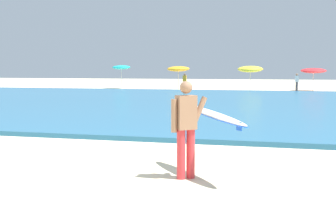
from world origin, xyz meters
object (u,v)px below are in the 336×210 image
object	(u,v)px
beach_umbrella_3	(313,71)
surfer_with_board	(199,120)
beach_umbrella_0	(121,67)
beach_umbrella_1	(178,69)
beachgoer_near_row_mid	(185,81)
beachgoer_near_row_left	(297,82)
beach_umbrella_2	(250,69)

from	to	relation	value
beach_umbrella_3	surfer_with_board	bearing A→B (deg)	-95.76
beach_umbrella_0	beach_umbrella_1	bearing A→B (deg)	-13.50
beachgoer_near_row_mid	beach_umbrella_0	bearing A→B (deg)	156.22
beach_umbrella_0	beachgoer_near_row_left	xyz separation A→B (m)	(16.92, -2.69, -1.27)
beach_umbrella_1	beach_umbrella_3	distance (m)	12.16
beach_umbrella_2	beach_umbrella_3	world-z (taller)	beach_umbrella_2
beachgoer_near_row_left	beach_umbrella_0	bearing A→B (deg)	170.97
beachgoer_near_row_left	beach_umbrella_3	bearing A→B (deg)	59.67
beachgoer_near_row_left	beachgoer_near_row_mid	size ratio (longest dim) A/B	1.00
beachgoer_near_row_left	beachgoer_near_row_mid	bearing A→B (deg)	-177.02
beach_umbrella_1	beachgoer_near_row_left	distance (m)	10.79
beach_umbrella_3	beachgoer_near_row_mid	xyz separation A→B (m)	(-11.10, -2.95, -0.96)
beach_umbrella_0	beach_umbrella_1	distance (m)	6.43
beach_umbrella_0	beach_umbrella_2	bearing A→B (deg)	-7.91
beach_umbrella_3	beachgoer_near_row_left	bearing A→B (deg)	-120.33
beach_umbrella_1	beach_umbrella_3	size ratio (longest dim) A/B	1.00
surfer_with_board	beach_umbrella_2	bearing A→B (deg)	93.31
surfer_with_board	beach_umbrella_3	size ratio (longest dim) A/B	0.92
beach_umbrella_0	beachgoer_near_row_mid	xyz separation A→B (m)	(7.24, -3.19, -1.27)
beach_umbrella_2	beachgoer_near_row_left	bearing A→B (deg)	-12.60
surfer_with_board	beachgoer_near_row_left	world-z (taller)	surfer_with_board
surfer_with_board	beachgoer_near_row_left	distance (m)	32.43
beach_umbrella_0	beachgoer_near_row_mid	world-z (taller)	beach_umbrella_0
beach_umbrella_3	beachgoer_near_row_mid	size ratio (longest dim) A/B	1.44
beach_umbrella_2	beachgoer_near_row_mid	world-z (taller)	beach_umbrella_2
beach_umbrella_1	beach_umbrella_3	xyz separation A→B (m)	(12.10, 1.26, -0.16)
beach_umbrella_1	beach_umbrella_2	xyz separation A→B (m)	(6.66, -0.29, -0.02)
surfer_with_board	beachgoer_near_row_mid	world-z (taller)	surfer_with_board
beach_umbrella_1	beach_umbrella_2	distance (m)	6.67
surfer_with_board	beachgoer_near_row_left	size ratio (longest dim) A/B	1.31
surfer_with_board	beachgoer_near_row_mid	distance (m)	32.75
beachgoer_near_row_left	surfer_with_board	bearing A→B (deg)	-93.67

